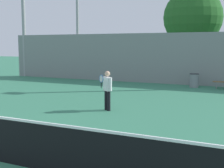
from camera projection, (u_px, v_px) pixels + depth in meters
The scene contains 6 objects.
tennis_player at pixel (107, 88), 12.32m from camera, with size 0.53×0.51×1.57m.
light_pole_near_left at pixel (77, 5), 23.37m from camera, with size 0.90×0.60×8.89m.
light_pole_far_right at pixel (23, 5), 25.53m from camera, with size 0.90×0.60×10.62m.
trash_bin at pixel (194, 80), 19.17m from camera, with size 0.57×0.57×0.85m.
back_fence at pixel (159, 58), 20.97m from camera, with size 24.43×0.06×3.40m.
tree_green_broad at pixel (193, 18), 26.36m from camera, with size 4.95×4.95×7.38m.
Camera 1 is at (6.15, -4.97, 2.58)m, focal length 50.00 mm.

